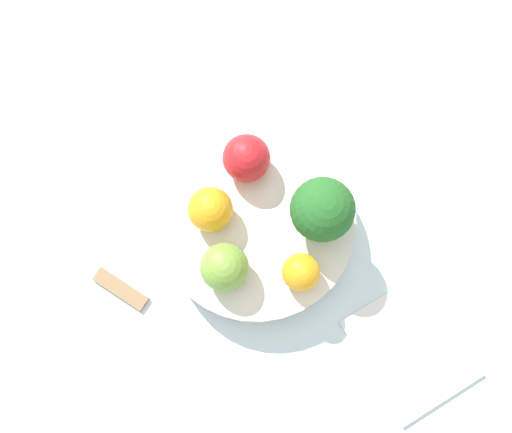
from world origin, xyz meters
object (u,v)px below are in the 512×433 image
broccoli (322,210)px  apple_green (246,158)px  orange_front (297,275)px  napkin (411,348)px  spoon (121,289)px  bowl (256,224)px  orange_back (210,209)px  apple_red (224,267)px

broccoli → apple_green: size_ratio=1.52×
apple_green → orange_front: size_ratio=1.30×
napkin → spoon: size_ratio=2.01×
bowl → orange_back: (-0.03, 0.03, 0.04)m
apple_green → orange_front: 0.13m
bowl → apple_red: (-0.06, -0.02, 0.05)m
apple_red → orange_front: bearing=-43.0°
apple_green → spoon: size_ratio=0.75×
bowl → apple_green: apple_green is taller
orange_back → spoon: bearing=178.5°
bowl → apple_red: size_ratio=4.38×
broccoli → apple_red: size_ratio=1.57×
bowl → broccoli: (0.05, -0.04, 0.06)m
broccoli → spoon: broccoli is taller
orange_front → spoon: (-0.15, 0.10, -0.06)m
apple_green → orange_front: apple_green is taller
apple_green → apple_red: bearing=-137.6°
broccoli → orange_back: (-0.08, 0.07, -0.02)m
apple_red → napkin: size_ratio=0.36×
broccoli → orange_front: bearing=-148.7°
broccoli → orange_front: size_ratio=1.99×
apple_green → orange_back: 0.06m
apple_red → orange_back: bearing=67.5°
napkin → broccoli: bearing=90.9°
bowl → apple_green: 0.07m
apple_red → broccoli: bearing=-7.9°
bowl → broccoli: 0.09m
apple_red → napkin: bearing=-58.6°
orange_front → napkin: 0.15m
spoon → orange_front: bearing=-34.8°
bowl → broccoli: broccoli is taller
broccoli → orange_front: 0.07m
spoon → napkin: bearing=-48.3°
orange_front → napkin: bearing=-66.2°
apple_green → orange_front: bearing=-104.4°
orange_back → bowl: bearing=-42.4°
napkin → apple_red: bearing=121.4°
apple_red → apple_green: 0.11m
apple_red → orange_back: (0.02, 0.05, -0.00)m
apple_green → spoon: (-0.18, -0.02, -0.06)m
broccoli → spoon: bearing=160.6°
napkin → spoon: same height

